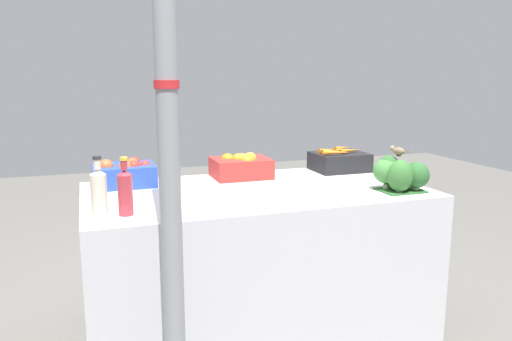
{
  "coord_description": "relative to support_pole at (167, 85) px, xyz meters",
  "views": [
    {
      "loc": [
        -0.84,
        -2.44,
        1.38
      ],
      "look_at": [
        0.0,
        0.0,
        0.89
      ],
      "focal_mm": 35.0,
      "sensor_mm": 36.0,
      "label": 1
    }
  ],
  "objects": [
    {
      "name": "ground_plane",
      "position": [
        0.56,
        0.64,
        -1.35
      ],
      "size": [
        10.0,
        10.0,
        0.0
      ],
      "primitive_type": "plane",
      "color": "#605E59"
    },
    {
      "name": "juice_bottle_ruby",
      "position": [
        -0.14,
        0.34,
        -0.45
      ],
      "size": [
        0.06,
        0.06,
        0.25
      ],
      "color": "#B2333D",
      "rests_on": "market_table"
    },
    {
      "name": "market_table",
      "position": [
        0.56,
        0.64,
        -0.96
      ],
      "size": [
        1.77,
        0.95,
        0.79
      ],
      "primitive_type": "cube",
      "color": "silver",
      "rests_on": "ground_plane"
    },
    {
      "name": "sparrow_bird",
      "position": [
        1.24,
        0.36,
        -0.35
      ],
      "size": [
        0.05,
        0.13,
        0.05
      ],
      "rotation": [
        0.0,
        0.0,
        1.84
      ],
      "color": "#4C3D2D",
      "rests_on": "broccoli_pile"
    },
    {
      "name": "apple_crate",
      "position": [
        -0.09,
        0.96,
        -0.49
      ],
      "size": [
        0.33,
        0.27,
        0.15
      ],
      "color": "#2847B7",
      "rests_on": "market_table"
    },
    {
      "name": "support_pole",
      "position": [
        0.0,
        0.0,
        0.0
      ],
      "size": [
        0.09,
        0.09,
        2.7
      ],
      "color": "gray",
      "rests_on": "ground_plane"
    },
    {
      "name": "carrot_crate",
      "position": [
        1.22,
        0.95,
        -0.5
      ],
      "size": [
        0.33,
        0.27,
        0.15
      ],
      "color": "black",
      "rests_on": "market_table"
    },
    {
      "name": "juice_bottle_cloudy",
      "position": [
        -0.25,
        0.34,
        -0.45
      ],
      "size": [
        0.07,
        0.07,
        0.26
      ],
      "color": "beige",
      "rests_on": "market_table"
    },
    {
      "name": "broccoli_pile",
      "position": [
        1.24,
        0.35,
        -0.47
      ],
      "size": [
        0.26,
        0.22,
        0.18
      ],
      "color": "#2D602D",
      "rests_on": "market_table"
    },
    {
      "name": "orange_crate",
      "position": [
        0.57,
        0.95,
        -0.49
      ],
      "size": [
        0.33,
        0.27,
        0.15
      ],
      "color": "red",
      "rests_on": "market_table"
    }
  ]
}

